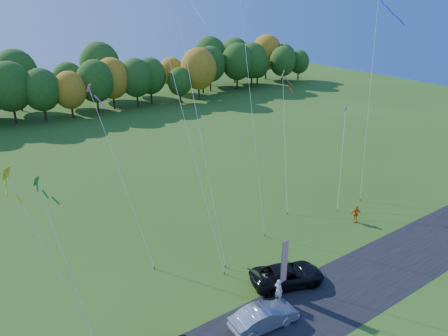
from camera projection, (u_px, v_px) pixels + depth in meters
ground at (271, 280)px, 32.41m from camera, size 160.00×160.00×0.00m
asphalt_strip at (310, 310)px, 29.38m from camera, size 90.00×6.00×0.01m
tree_line at (57, 118)px, 73.97m from camera, size 116.00×12.00×10.00m
black_suv at (287, 275)px, 31.72m from camera, size 5.92×4.15×1.50m
silver_sedan at (264, 317)px, 27.65m from camera, size 4.69×2.05×1.50m
person_tailgate_a at (278, 290)px, 29.89m from camera, size 0.55×0.71×1.74m
person_tailgate_b at (266, 280)px, 31.03m from camera, size 0.99×1.06×1.74m
person_east at (356, 214)px, 40.27m from camera, size 1.05×0.76×1.65m
feather_flag at (284, 261)px, 29.89m from camera, size 0.59×0.08×4.44m
kite_delta_blue at (173, 75)px, 31.49m from camera, size 2.93×11.53×28.37m
kite_parafoil_orange at (245, 42)px, 37.30m from camera, size 5.12×11.40×31.94m
kite_delta_red at (196, 109)px, 33.46m from camera, size 2.45×9.89×22.73m
kite_parafoil_rainbow at (370, 95)px, 45.42m from camera, size 9.23×6.94×20.11m
kite_diamond_yellow at (50, 258)px, 25.93m from camera, size 2.96×5.46×10.87m
kite_diamond_green at (68, 267)px, 25.34m from camera, size 1.38×5.49×10.25m
kite_diamond_white at (285, 141)px, 43.48m from camera, size 5.35×7.29×12.68m
kite_diamond_pink at (121, 175)px, 34.10m from camera, size 1.38×8.59×13.40m
kite_diamond_blue_low at (342, 158)px, 43.80m from camera, size 5.42×4.73×9.15m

